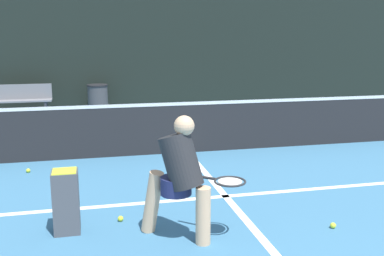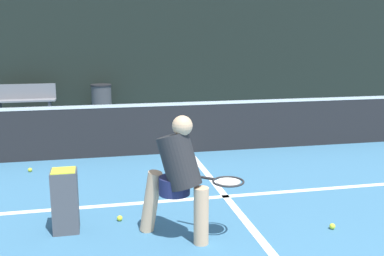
{
  "view_description": "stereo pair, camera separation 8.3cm",
  "coord_description": "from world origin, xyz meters",
  "px_view_note": "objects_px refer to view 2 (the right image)",
  "views": [
    {
      "loc": [
        -1.74,
        -0.65,
        2.16
      ],
      "look_at": [
        -0.44,
        4.97,
        0.95
      ],
      "focal_mm": 42.0,
      "sensor_mm": 36.0,
      "label": 1
    },
    {
      "loc": [
        -1.66,
        -0.66,
        2.16
      ],
      "look_at": [
        -0.44,
        4.97,
        0.95
      ],
      "focal_mm": 42.0,
      "sensor_mm": 36.0,
      "label": 2
    }
  ],
  "objects_px": {
    "ball_hopper": "(65,199)",
    "parked_car": "(3,81)",
    "player_practicing": "(178,174)",
    "courtside_bench": "(25,99)",
    "trash_bin": "(102,98)"
  },
  "relations": [
    {
      "from": "player_practicing",
      "to": "ball_hopper",
      "type": "relative_size",
      "value": 1.91
    },
    {
      "from": "player_practicing",
      "to": "ball_hopper",
      "type": "xyz_separation_m",
      "value": [
        -1.19,
        0.44,
        -0.34
      ]
    },
    {
      "from": "player_practicing",
      "to": "courtside_bench",
      "type": "xyz_separation_m",
      "value": [
        -2.66,
        8.03,
        -0.25
      ]
    },
    {
      "from": "player_practicing",
      "to": "courtside_bench",
      "type": "distance_m",
      "value": 8.46
    },
    {
      "from": "trash_bin",
      "to": "courtside_bench",
      "type": "bearing_deg",
      "value": -173.86
    },
    {
      "from": "ball_hopper",
      "to": "courtside_bench",
      "type": "distance_m",
      "value": 7.73
    },
    {
      "from": "player_practicing",
      "to": "parked_car",
      "type": "height_order",
      "value": "parked_car"
    },
    {
      "from": "trash_bin",
      "to": "parked_car",
      "type": "xyz_separation_m",
      "value": [
        -3.22,
        3.61,
        0.18
      ]
    },
    {
      "from": "player_practicing",
      "to": "trash_bin",
      "type": "height_order",
      "value": "player_practicing"
    },
    {
      "from": "courtside_bench",
      "to": "trash_bin",
      "type": "bearing_deg",
      "value": 6.0
    },
    {
      "from": "courtside_bench",
      "to": "parked_car",
      "type": "bearing_deg",
      "value": 107.57
    },
    {
      "from": "trash_bin",
      "to": "player_practicing",
      "type": "bearing_deg",
      "value": -85.4
    },
    {
      "from": "player_practicing",
      "to": "ball_hopper",
      "type": "height_order",
      "value": "player_practicing"
    },
    {
      "from": "ball_hopper",
      "to": "parked_car",
      "type": "bearing_deg",
      "value": 103.25
    },
    {
      "from": "player_practicing",
      "to": "trash_bin",
      "type": "relative_size",
      "value": 1.72
    }
  ]
}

